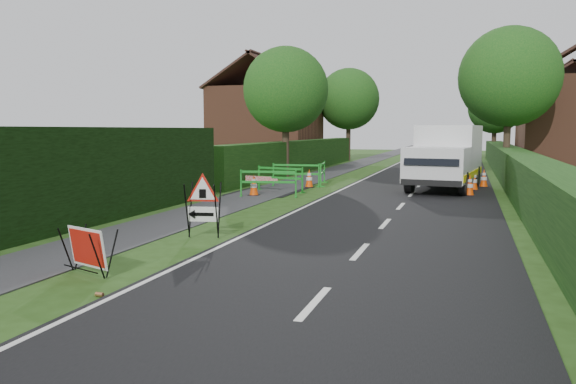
# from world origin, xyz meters

# --- Properties ---
(ground) EXTENTS (120.00, 120.00, 0.00)m
(ground) POSITION_xyz_m (0.00, 0.00, 0.00)
(ground) COLOR #244212
(ground) RESTS_ON ground
(road_surface) EXTENTS (6.00, 90.00, 0.02)m
(road_surface) POSITION_xyz_m (2.50, 35.00, 0.00)
(road_surface) COLOR black
(road_surface) RESTS_ON ground
(footpath) EXTENTS (2.00, 90.00, 0.02)m
(footpath) POSITION_xyz_m (-3.00, 35.00, 0.01)
(footpath) COLOR #2D2D30
(footpath) RESTS_ON ground
(hedge_west_near) EXTENTS (1.10, 18.00, 2.50)m
(hedge_west_near) POSITION_xyz_m (-5.00, 0.00, 0.00)
(hedge_west_near) COLOR black
(hedge_west_near) RESTS_ON ground
(hedge_west_far) EXTENTS (1.00, 24.00, 1.80)m
(hedge_west_far) POSITION_xyz_m (-5.00, 22.00, 0.00)
(hedge_west_far) COLOR #14380F
(hedge_west_far) RESTS_ON ground
(hedge_east) EXTENTS (1.20, 50.00, 1.50)m
(hedge_east) POSITION_xyz_m (6.50, 16.00, 0.00)
(hedge_east) COLOR #14380F
(hedge_east) RESTS_ON ground
(house_west) EXTENTS (7.50, 7.40, 7.88)m
(house_west) POSITION_xyz_m (-10.00, 30.00, 2.90)
(house_west) COLOR brown
(house_west) RESTS_ON ground
(house_east_b) EXTENTS (7.50, 7.40, 7.88)m
(house_east_b) POSITION_xyz_m (12.00, 42.00, 2.90)
(house_east_b) COLOR brown
(house_east_b) RESTS_ON ground
(tree_nw) EXTENTS (4.40, 4.40, 6.70)m
(tree_nw) POSITION_xyz_m (-4.60, 18.00, 4.48)
(tree_nw) COLOR #2D2116
(tree_nw) RESTS_ON ground
(tree_ne) EXTENTS (5.20, 5.20, 7.79)m
(tree_ne) POSITION_xyz_m (6.40, 22.00, 5.17)
(tree_ne) COLOR #2D2116
(tree_ne) RESTS_ON ground
(tree_fw) EXTENTS (4.80, 4.80, 7.24)m
(tree_fw) POSITION_xyz_m (-4.60, 34.00, 4.83)
(tree_fw) COLOR #2D2116
(tree_fw) RESTS_ON ground
(tree_fe) EXTENTS (4.20, 4.20, 6.33)m
(tree_fe) POSITION_xyz_m (6.40, 38.00, 4.22)
(tree_fe) COLOR #2D2116
(tree_fe) RESTS_ON ground
(red_rect_sign) EXTENTS (1.06, 0.83, 0.79)m
(red_rect_sign) POSITION_xyz_m (-1.53, -2.13, 0.46)
(red_rect_sign) COLOR black
(red_rect_sign) RESTS_ON ground
(triangle_sign) EXTENTS (0.99, 0.99, 1.23)m
(triangle_sign) POSITION_xyz_m (-1.15, 1.34, 0.86)
(triangle_sign) COLOR black
(triangle_sign) RESTS_ON ground
(works_van) EXTENTS (2.94, 5.96, 2.61)m
(works_van) POSITION_xyz_m (3.62, 13.80, 1.38)
(works_van) COLOR silver
(works_van) RESTS_ON ground
(traffic_cone_0) EXTENTS (0.38, 0.38, 0.79)m
(traffic_cone_0) POSITION_xyz_m (4.57, 11.80, 0.39)
(traffic_cone_0) COLOR black
(traffic_cone_0) RESTS_ON ground
(traffic_cone_1) EXTENTS (0.38, 0.38, 0.79)m
(traffic_cone_1) POSITION_xyz_m (4.74, 13.85, 0.39)
(traffic_cone_1) COLOR black
(traffic_cone_1) RESTS_ON ground
(traffic_cone_2) EXTENTS (0.38, 0.38, 0.79)m
(traffic_cone_2) POSITION_xyz_m (5.15, 15.23, 0.39)
(traffic_cone_2) COLOR black
(traffic_cone_2) RESTS_ON ground
(traffic_cone_3) EXTENTS (0.38, 0.38, 0.79)m
(traffic_cone_3) POSITION_xyz_m (-3.02, 9.37, 0.39)
(traffic_cone_3) COLOR black
(traffic_cone_3) RESTS_ON ground
(traffic_cone_4) EXTENTS (0.38, 0.38, 0.79)m
(traffic_cone_4) POSITION_xyz_m (-1.88, 12.85, 0.39)
(traffic_cone_4) COLOR black
(traffic_cone_4) RESTS_ON ground
(ped_barrier_0) EXTENTS (2.09, 0.81, 1.00)m
(ped_barrier_0) POSITION_xyz_m (-2.38, 9.15, 0.63)
(ped_barrier_0) COLOR #188821
(ped_barrier_0) RESTS_ON ground
(ped_barrier_1) EXTENTS (2.09, 0.80, 1.00)m
(ped_barrier_1) POSITION_xyz_m (-2.54, 10.98, 0.63)
(ped_barrier_1) COLOR #188821
(ped_barrier_1) RESTS_ON ground
(ped_barrier_2) EXTENTS (2.08, 0.55, 1.00)m
(ped_barrier_2) POSITION_xyz_m (-2.54, 13.11, 0.63)
(ped_barrier_2) COLOR #188821
(ped_barrier_2) RESTS_ON ground
(ped_barrier_3) EXTENTS (0.69, 2.09, 1.00)m
(ped_barrier_3) POSITION_xyz_m (-1.65, 14.25, 0.63)
(ped_barrier_3) COLOR #188821
(ped_barrier_3) RESTS_ON ground
(redwhite_plank) EXTENTS (1.48, 0.32, 0.25)m
(redwhite_plank) POSITION_xyz_m (-3.39, 11.15, 0.00)
(redwhite_plank) COLOR red
(redwhite_plank) RESTS_ON ground
(litter_can) EXTENTS (0.12, 0.07, 0.07)m
(litter_can) POSITION_xyz_m (-0.58, -3.12, 0.00)
(litter_can) COLOR #BF7F4C
(litter_can) RESTS_ON ground
(hatchback_car) EXTENTS (1.88, 3.36, 1.08)m
(hatchback_car) POSITION_xyz_m (2.50, 27.73, 0.54)
(hatchback_car) COLOR white
(hatchback_car) RESTS_ON ground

